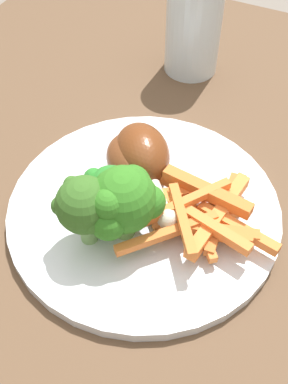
# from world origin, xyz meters

# --- Properties ---
(dining_table) EXTENTS (0.93, 0.86, 0.72)m
(dining_table) POSITION_xyz_m (0.00, 0.00, 0.61)
(dining_table) COLOR brown
(dining_table) RESTS_ON ground_plane
(dinner_plate) EXTENTS (0.26, 0.26, 0.01)m
(dinner_plate) POSITION_xyz_m (-0.03, -0.05, 0.72)
(dinner_plate) COLOR silver
(dinner_plate) RESTS_ON dining_table
(broccoli_floret_front) EXTENTS (0.05, 0.05, 0.06)m
(broccoli_floret_front) POSITION_xyz_m (0.00, -0.07, 0.77)
(broccoli_floret_front) COLOR #8AB060
(broccoli_floret_front) RESTS_ON dinner_plate
(broccoli_floret_middle) EXTENTS (0.05, 0.05, 0.07)m
(broccoli_floret_middle) POSITION_xyz_m (0.03, -0.08, 0.78)
(broccoli_floret_middle) COLOR #79A95E
(broccoli_floret_middle) RESTS_ON dinner_plate
(broccoli_floret_back) EXTENTS (0.07, 0.06, 0.08)m
(broccoli_floret_back) POSITION_xyz_m (0.01, -0.05, 0.77)
(broccoli_floret_back) COLOR #75AC55
(broccoli_floret_back) RESTS_ON dinner_plate
(carrot_fries_pile) EXTENTS (0.15, 0.16, 0.03)m
(carrot_fries_pile) POSITION_xyz_m (-0.03, -0.00, 0.75)
(carrot_fries_pile) COLOR orange
(carrot_fries_pile) RESTS_ON dinner_plate
(chicken_drumstick_near) EXTENTS (0.11, 0.11, 0.05)m
(chicken_drumstick_near) POSITION_xyz_m (-0.06, -0.07, 0.75)
(chicken_drumstick_near) COLOR #4B1F0E
(chicken_drumstick_near) RESTS_ON dinner_plate
(chicken_drumstick_far) EXTENTS (0.10, 0.11, 0.04)m
(chicken_drumstick_far) POSITION_xyz_m (-0.06, -0.08, 0.75)
(chicken_drumstick_far) COLOR #4E2211
(chicken_drumstick_far) RESTS_ON dinner_plate
(water_glass) EXTENTS (0.07, 0.07, 0.13)m
(water_glass) POSITION_xyz_m (-0.27, -0.11, 0.78)
(water_glass) COLOR silver
(water_glass) RESTS_ON dining_table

